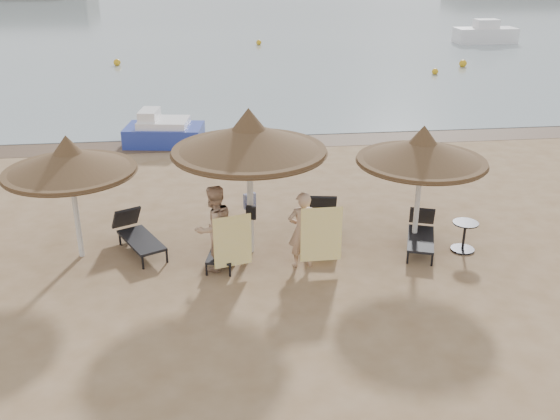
% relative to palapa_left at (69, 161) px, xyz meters
% --- Properties ---
extents(ground, '(160.00, 160.00, 0.00)m').
position_rel_palapa_left_xyz_m(ground, '(3.50, -1.54, -2.15)').
color(ground, '#9C7D5C').
rests_on(ground, ground).
extents(wet_sand_strip, '(200.00, 1.60, 0.01)m').
position_rel_palapa_left_xyz_m(wet_sand_strip, '(3.50, 7.86, -2.14)').
color(wet_sand_strip, brown).
rests_on(wet_sand_strip, ground).
extents(palapa_left, '(2.72, 2.72, 2.70)m').
position_rel_palapa_left_xyz_m(palapa_left, '(0.00, 0.00, 0.00)').
color(palapa_left, silver).
rests_on(palapa_left, ground).
extents(palapa_center, '(3.23, 3.23, 3.20)m').
position_rel_palapa_left_xyz_m(palapa_center, '(3.65, -0.22, 0.40)').
color(palapa_center, silver).
rests_on(palapa_center, ground).
extents(palapa_right, '(2.78, 2.78, 2.75)m').
position_rel_palapa_left_xyz_m(palapa_right, '(7.28, -0.33, 0.04)').
color(palapa_right, silver).
rests_on(palapa_right, ground).
extents(lounger_far_left, '(1.32, 1.85, 0.80)m').
position_rel_palapa_left_xyz_m(lounger_far_left, '(1.17, 0.21, -1.79)').
color(lounger_far_left, black).
rests_on(lounger_far_left, ground).
extents(lounger_near_left, '(0.86, 1.68, 0.72)m').
position_rel_palapa_left_xyz_m(lounger_near_left, '(3.09, -0.39, -1.83)').
color(lounger_near_left, black).
rests_on(lounger_near_left, ground).
extents(lounger_near_right, '(0.93, 1.96, 0.84)m').
position_rel_palapa_left_xyz_m(lounger_near_right, '(5.33, 0.26, -1.77)').
color(lounger_near_right, black).
rests_on(lounger_near_right, ground).
extents(lounger_far_right, '(1.07, 1.76, 0.75)m').
position_rel_palapa_left_xyz_m(lounger_far_right, '(7.40, -0.41, -1.81)').
color(lounger_far_right, black).
rests_on(lounger_far_right, ground).
extents(side_table, '(0.55, 0.55, 0.67)m').
position_rel_palapa_left_xyz_m(side_table, '(8.27, -0.71, -1.83)').
color(side_table, black).
rests_on(side_table, ground).
extents(person_left, '(1.16, 1.06, 2.11)m').
position_rel_palapa_left_xyz_m(person_left, '(2.86, -0.89, -1.09)').
color(person_left, tan).
rests_on(person_left, ground).
extents(person_right, '(0.92, 0.64, 1.91)m').
position_rel_palapa_left_xyz_m(person_right, '(4.65, -1.00, -1.19)').
color(person_right, tan).
rests_on(person_right, ground).
extents(towel_left, '(0.77, 0.22, 1.10)m').
position_rel_palapa_left_xyz_m(towel_left, '(3.21, -1.24, -1.39)').
color(towel_left, yellow).
rests_on(towel_left, ground).
extents(towel_right, '(0.85, 0.03, 1.18)m').
position_rel_palapa_left_xyz_m(towel_right, '(5.00, -1.25, -1.33)').
color(towel_right, yellow).
rests_on(towel_right, ground).
extents(bag_patterned, '(0.28, 0.17, 0.34)m').
position_rel_palapa_left_xyz_m(bag_patterned, '(3.65, -0.04, -1.03)').
color(bag_patterned, silver).
rests_on(bag_patterned, ground).
extents(bag_dark, '(0.22, 0.14, 0.29)m').
position_rel_palapa_left_xyz_m(bag_dark, '(3.65, -0.38, -1.16)').
color(bag_dark, black).
rests_on(bag_dark, ground).
extents(pedal_boat, '(2.70, 1.84, 1.17)m').
position_rel_palapa_left_xyz_m(pedal_boat, '(1.35, 7.99, -1.71)').
color(pedal_boat, '#273AA4').
rests_on(pedal_boat, ground).
extents(buoy_left, '(0.38, 0.38, 0.38)m').
position_rel_palapa_left_xyz_m(buoy_left, '(-1.94, 22.85, -1.96)').
color(buoy_left, gold).
rests_on(buoy_left, ground).
extents(buoy_mid, '(0.34, 0.34, 0.34)m').
position_rel_palapa_left_xyz_m(buoy_mid, '(6.41, 29.41, -1.98)').
color(buoy_mid, gold).
rests_on(buoy_mid, ground).
extents(buoy_right, '(0.41, 0.41, 0.41)m').
position_rel_palapa_left_xyz_m(buoy_right, '(16.69, 20.25, -1.94)').
color(buoy_right, gold).
rests_on(buoy_right, ground).
extents(buoy_extra, '(0.32, 0.32, 0.32)m').
position_rel_palapa_left_xyz_m(buoy_extra, '(14.48, 18.42, -1.99)').
color(buoy_extra, gold).
rests_on(buoy_extra, ground).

